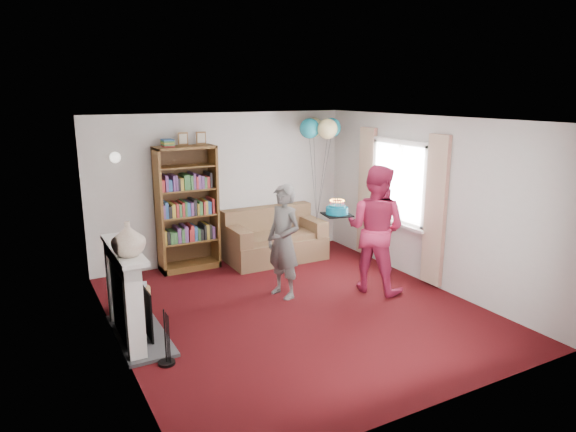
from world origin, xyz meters
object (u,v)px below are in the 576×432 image
sofa (273,240)px  person_magenta (375,229)px  bookcase (186,210)px  person_striped (284,241)px  birthday_cake (337,211)px

sofa → person_magenta: bearing=-72.4°
bookcase → person_striped: (0.81, -1.81, -0.18)m
birthday_cake → person_magenta: bearing=-32.6°
person_striped → birthday_cake: (0.80, -0.12, 0.38)m
person_magenta → bookcase: bearing=13.0°
sofa → birthday_cake: 1.90m
person_magenta → person_striped: bearing=41.6°
bookcase → sofa: bookcase is taller
person_striped → person_magenta: bearing=56.9°
sofa → person_striped: size_ratio=1.03×
bookcase → person_striped: 1.99m
sofa → person_striped: (-0.64, -1.57, 0.47)m
bookcase → birthday_cake: (1.61, -1.93, 0.20)m
bookcase → person_magenta: (2.07, -2.22, -0.06)m
person_magenta → birthday_cake: size_ratio=4.85×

